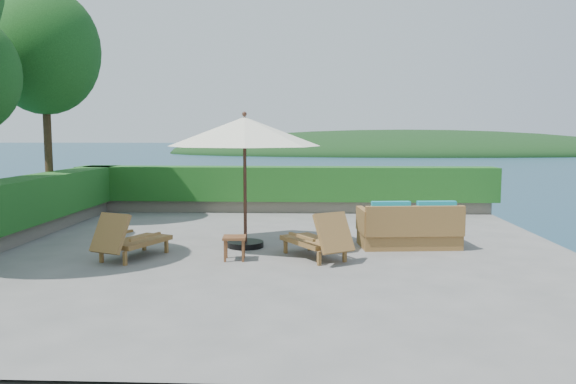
{
  "coord_description": "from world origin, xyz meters",
  "views": [
    {
      "loc": [
        0.82,
        -11.0,
        2.34
      ],
      "look_at": [
        0.3,
        0.8,
        1.1
      ],
      "focal_mm": 35.0,
      "sensor_mm": 36.0,
      "label": 1
    }
  ],
  "objects_px": {
    "patio_umbrella": "(245,133)",
    "side_table": "(234,240)",
    "lounge_right": "(318,239)",
    "wicker_loveseat": "(409,229)",
    "lounge_left": "(130,239)"
  },
  "relations": [
    {
      "from": "lounge_right",
      "to": "wicker_loveseat",
      "type": "height_order",
      "value": "wicker_loveseat"
    },
    {
      "from": "lounge_left",
      "to": "lounge_right",
      "type": "height_order",
      "value": "lounge_right"
    },
    {
      "from": "patio_umbrella",
      "to": "lounge_right",
      "type": "distance_m",
      "value": 2.67
    },
    {
      "from": "lounge_right",
      "to": "wicker_loveseat",
      "type": "relative_size",
      "value": 0.81
    },
    {
      "from": "lounge_left",
      "to": "lounge_right",
      "type": "distance_m",
      "value": 3.52
    },
    {
      "from": "lounge_left",
      "to": "side_table",
      "type": "relative_size",
      "value": 3.81
    },
    {
      "from": "lounge_right",
      "to": "side_table",
      "type": "distance_m",
      "value": 1.56
    },
    {
      "from": "patio_umbrella",
      "to": "lounge_right",
      "type": "bearing_deg",
      "value": -34.85
    },
    {
      "from": "lounge_left",
      "to": "wicker_loveseat",
      "type": "xyz_separation_m",
      "value": [
        5.39,
        1.33,
        0.0
      ]
    },
    {
      "from": "patio_umbrella",
      "to": "lounge_left",
      "type": "xyz_separation_m",
      "value": [
        -2.02,
        -1.2,
        -1.96
      ]
    },
    {
      "from": "patio_umbrella",
      "to": "side_table",
      "type": "height_order",
      "value": "patio_umbrella"
    },
    {
      "from": "patio_umbrella",
      "to": "side_table",
      "type": "bearing_deg",
      "value": -92.85
    },
    {
      "from": "side_table",
      "to": "patio_umbrella",
      "type": "bearing_deg",
      "value": 87.15
    },
    {
      "from": "lounge_right",
      "to": "wicker_loveseat",
      "type": "xyz_separation_m",
      "value": [
        1.88,
        1.17,
        -0.0
      ]
    },
    {
      "from": "patio_umbrella",
      "to": "wicker_loveseat",
      "type": "relative_size",
      "value": 1.64
    }
  ]
}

